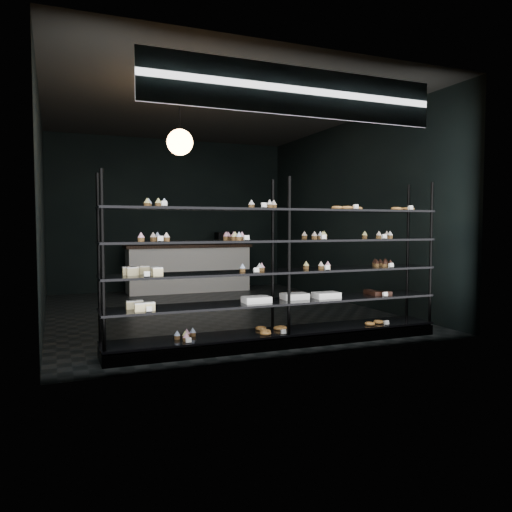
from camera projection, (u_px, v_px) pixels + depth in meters
name	position (u px, v px, depth m)	size (l,w,h in m)	color
room	(213.00, 211.00, 7.90)	(5.01, 6.01, 3.20)	black
display_shelf	(278.00, 291.00, 5.70)	(4.00, 0.50, 1.91)	black
signage	(298.00, 92.00, 5.13)	(3.30, 0.05, 0.50)	#0D0C3F
pendant_lamp	(180.00, 142.00, 6.45)	(0.33, 0.33, 0.90)	black
service_counter	(189.00, 267.00, 10.37)	(2.60, 0.65, 1.23)	silver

